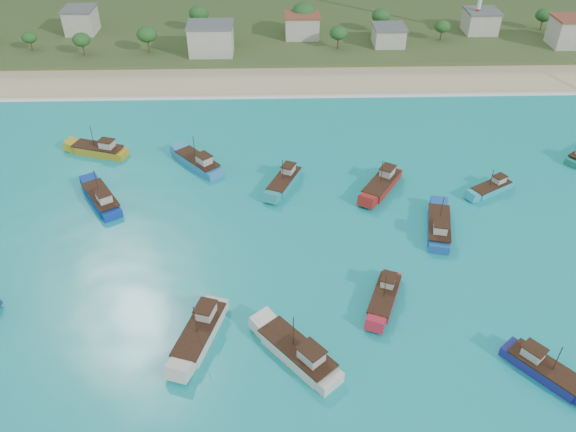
{
  "coord_description": "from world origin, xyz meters",
  "views": [
    {
      "loc": [
        -9.22,
        -53.75,
        56.35
      ],
      "look_at": [
        -7.22,
        18.0,
        3.0
      ],
      "focal_mm": 35.0,
      "sensor_mm": 36.0,
      "label": 1
    }
  ],
  "objects_px": {
    "boat_18": "(99,150)",
    "boat_4": "(544,370)",
    "boat_25": "(491,189)",
    "boat_22": "(382,185)",
    "boat_3": "(298,354)",
    "boat_10": "(200,332)",
    "boat_16": "(285,182)",
    "boat_0": "(384,297)",
    "boat_15": "(198,163)",
    "boat_13": "(102,200)",
    "boat_21": "(439,228)"
  },
  "relations": [
    {
      "from": "boat_15",
      "to": "boat_16",
      "type": "height_order",
      "value": "boat_15"
    },
    {
      "from": "boat_0",
      "to": "boat_25",
      "type": "xyz_separation_m",
      "value": [
        23.68,
        26.69,
        -0.1
      ]
    },
    {
      "from": "boat_22",
      "to": "boat_10",
      "type": "bearing_deg",
      "value": 82.12
    },
    {
      "from": "boat_16",
      "to": "boat_22",
      "type": "bearing_deg",
      "value": -161.5
    },
    {
      "from": "boat_10",
      "to": "boat_18",
      "type": "distance_m",
      "value": 53.73
    },
    {
      "from": "boat_3",
      "to": "boat_25",
      "type": "distance_m",
      "value": 51.37
    },
    {
      "from": "boat_0",
      "to": "boat_25",
      "type": "height_order",
      "value": "boat_0"
    },
    {
      "from": "boat_16",
      "to": "boat_22",
      "type": "relative_size",
      "value": 0.95
    },
    {
      "from": "boat_16",
      "to": "boat_18",
      "type": "xyz_separation_m",
      "value": [
        -36.3,
        12.11,
        0.08
      ]
    },
    {
      "from": "boat_4",
      "to": "boat_22",
      "type": "xyz_separation_m",
      "value": [
        -13.14,
        41.12,
        0.09
      ]
    },
    {
      "from": "boat_3",
      "to": "boat_15",
      "type": "height_order",
      "value": "boat_3"
    },
    {
      "from": "boat_10",
      "to": "boat_3",
      "type": "bearing_deg",
      "value": -179.84
    },
    {
      "from": "boat_3",
      "to": "boat_4",
      "type": "xyz_separation_m",
      "value": [
        29.77,
        -3.19,
        -0.2
      ]
    },
    {
      "from": "boat_18",
      "to": "boat_4",
      "type": "bearing_deg",
      "value": -111.37
    },
    {
      "from": "boat_10",
      "to": "boat_22",
      "type": "distance_m",
      "value": 44.79
    },
    {
      "from": "boat_0",
      "to": "boat_10",
      "type": "xyz_separation_m",
      "value": [
        -24.98,
        -5.91,
        0.19
      ]
    },
    {
      "from": "boat_15",
      "to": "boat_25",
      "type": "height_order",
      "value": "boat_15"
    },
    {
      "from": "boat_15",
      "to": "boat_16",
      "type": "bearing_deg",
      "value": -63.47
    },
    {
      "from": "boat_16",
      "to": "boat_21",
      "type": "bearing_deg",
      "value": 173.5
    },
    {
      "from": "boat_3",
      "to": "boat_0",
      "type": "bearing_deg",
      "value": -2.28
    },
    {
      "from": "boat_13",
      "to": "boat_16",
      "type": "bearing_deg",
      "value": -23.34
    },
    {
      "from": "boat_0",
      "to": "boat_15",
      "type": "xyz_separation_m",
      "value": [
        -29.49,
        36.45,
        0.17
      ]
    },
    {
      "from": "boat_0",
      "to": "boat_3",
      "type": "relative_size",
      "value": 0.88
    },
    {
      "from": "boat_15",
      "to": "boat_10",
      "type": "bearing_deg",
      "value": -125.04
    },
    {
      "from": "boat_16",
      "to": "boat_0",
      "type": "bearing_deg",
      "value": 138.05
    },
    {
      "from": "boat_21",
      "to": "boat_22",
      "type": "xyz_separation_m",
      "value": [
        -7.14,
        12.82,
        -0.0
      ]
    },
    {
      "from": "boat_0",
      "to": "boat_4",
      "type": "relative_size",
      "value": 1.03
    },
    {
      "from": "boat_13",
      "to": "boat_18",
      "type": "height_order",
      "value": "boat_13"
    },
    {
      "from": "boat_15",
      "to": "boat_25",
      "type": "xyz_separation_m",
      "value": [
        53.16,
        -9.76,
        -0.27
      ]
    },
    {
      "from": "boat_18",
      "to": "boat_13",
      "type": "bearing_deg",
      "value": -147.06
    },
    {
      "from": "boat_0",
      "to": "boat_13",
      "type": "relative_size",
      "value": 0.89
    },
    {
      "from": "boat_13",
      "to": "boat_25",
      "type": "distance_m",
      "value": 68.69
    },
    {
      "from": "boat_25",
      "to": "boat_22",
      "type": "bearing_deg",
      "value": 55.11
    },
    {
      "from": "boat_16",
      "to": "boat_18",
      "type": "height_order",
      "value": "boat_18"
    },
    {
      "from": "boat_3",
      "to": "boat_22",
      "type": "distance_m",
      "value": 41.41
    },
    {
      "from": "boat_13",
      "to": "boat_18",
      "type": "relative_size",
      "value": 0.99
    },
    {
      "from": "boat_16",
      "to": "boat_10",
      "type": "bearing_deg",
      "value": 95.85
    },
    {
      "from": "boat_0",
      "to": "boat_22",
      "type": "relative_size",
      "value": 0.91
    },
    {
      "from": "boat_3",
      "to": "boat_10",
      "type": "distance_m",
      "value": 13.17
    },
    {
      "from": "boat_0",
      "to": "boat_18",
      "type": "height_order",
      "value": "boat_18"
    },
    {
      "from": "boat_15",
      "to": "boat_18",
      "type": "xyz_separation_m",
      "value": [
        -20.06,
        5.43,
        -0.03
      ]
    },
    {
      "from": "boat_18",
      "to": "boat_21",
      "type": "height_order",
      "value": "boat_21"
    },
    {
      "from": "boat_4",
      "to": "boat_22",
      "type": "height_order",
      "value": "boat_22"
    },
    {
      "from": "boat_16",
      "to": "boat_22",
      "type": "height_order",
      "value": "boat_22"
    },
    {
      "from": "boat_16",
      "to": "boat_25",
      "type": "bearing_deg",
      "value": -160.71
    },
    {
      "from": "boat_10",
      "to": "boat_15",
      "type": "bearing_deg",
      "value": -66.29
    },
    {
      "from": "boat_4",
      "to": "boat_25",
      "type": "relative_size",
      "value": 1.11
    },
    {
      "from": "boat_0",
      "to": "boat_18",
      "type": "bearing_deg",
      "value": -17.91
    },
    {
      "from": "boat_18",
      "to": "boat_22",
      "type": "bearing_deg",
      "value": -86.39
    },
    {
      "from": "boat_18",
      "to": "boat_15",
      "type": "bearing_deg",
      "value": -87.14
    }
  ]
}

